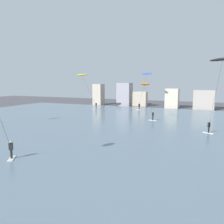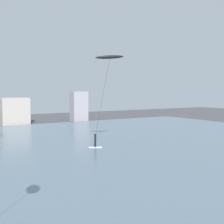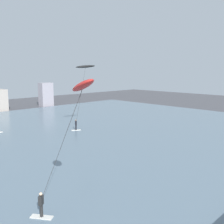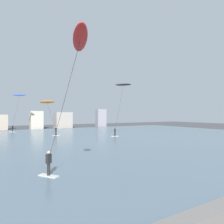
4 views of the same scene
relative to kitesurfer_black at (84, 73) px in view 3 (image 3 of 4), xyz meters
name	(u,v)px [view 3 (image 3 of 4)]	position (x,y,z in m)	size (l,w,h in m)	color
water_bay	(22,142)	(-9.71, 0.89, -8.62)	(84.00, 52.00, 0.10)	slate
kitesurfer_black	(84,73)	(0.00, 0.00, 0.00)	(3.38, 2.60, 9.78)	silver
kitesurfer_red	(76,105)	(-16.18, -19.36, -1.38)	(2.37, 5.12, 8.83)	silver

